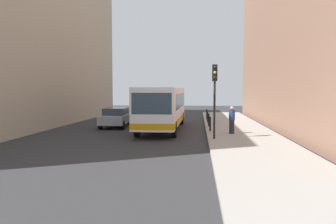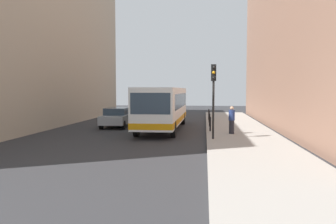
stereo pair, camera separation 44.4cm
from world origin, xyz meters
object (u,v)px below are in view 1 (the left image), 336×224
traffic_light (215,87)px  bus (163,106)px  bollard_far (208,117)px  bollard_near (210,124)px  car_beside_bus (116,117)px  bollard_mid (209,120)px  pedestrian_near_signal (232,120)px  bollard_farthest (207,114)px

traffic_light → bus: bearing=122.5°
bus → bollard_far: bearing=-128.8°
bollard_near → bus: bearing=151.3°
car_beside_bus → traffic_light: traffic_light is taller
bus → bollard_far: 5.35m
traffic_light → bollard_mid: (-0.10, 6.49, -2.38)m
bus → pedestrian_near_signal: (4.61, -3.00, -0.73)m
bollard_far → bollard_mid: bearing=-90.0°
traffic_light → bollard_near: size_ratio=4.32×
bollard_farthest → bus: bearing=-115.4°
bollard_near → bollard_farthest: size_ratio=1.00×
bollard_mid → bollard_far: same height
bollard_near → bollard_mid: 2.93m
car_beside_bus → bollard_mid: car_beside_bus is taller
bus → bollard_near: bus is taller
car_beside_bus → bollard_farthest: 9.12m
car_beside_bus → bus: bearing=158.8°
bollard_mid → bollard_farthest: (0.00, 5.87, 0.00)m
bus → car_beside_bus: 4.12m
pedestrian_near_signal → traffic_light: bearing=122.4°
bollard_near → pedestrian_near_signal: size_ratio=0.56×
traffic_light → bollard_farthest: size_ratio=4.32×
bus → bollard_near: size_ratio=11.63×
traffic_light → bollard_farthest: traffic_light is taller
bus → bollard_mid: 3.67m
bollard_mid → bollard_farthest: bearing=90.0°
bollard_far → car_beside_bus: bearing=-158.8°
traffic_light → bollard_mid: size_ratio=4.32×
pedestrian_near_signal → car_beside_bus: bearing=32.0°
bus → pedestrian_near_signal: size_ratio=6.51×
bollard_far → bollard_farthest: same height
traffic_light → bollard_farthest: bearing=90.5°
car_beside_bus → bollard_farthest: car_beside_bus is taller
pedestrian_near_signal → bollard_farthest: bearing=-23.6°
bollard_mid → pedestrian_near_signal: 4.33m
bollard_mid → bollard_farthest: same height
traffic_light → pedestrian_near_signal: (1.19, 2.37, -2.01)m
bollard_farthest → pedestrian_near_signal: pedestrian_near_signal is taller
car_beside_bus → bollard_near: bearing=153.9°
bus → bollard_far: (3.32, 4.05, -1.10)m
bus → car_beside_bus: bus is taller
bollard_far → bollard_farthest: 2.93m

